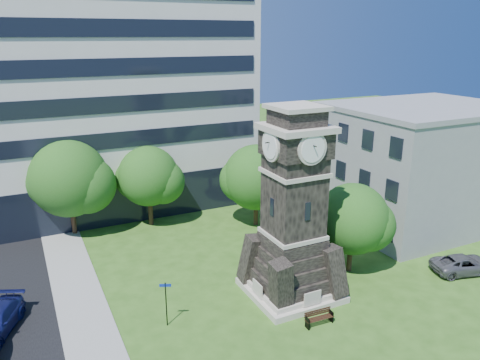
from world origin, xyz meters
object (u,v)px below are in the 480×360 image
clock_tower (293,217)px  street_sign (166,299)px  car_east_lot (464,264)px  park_bench (319,317)px

clock_tower → street_sign: (-8.32, 0.08, -3.55)m
clock_tower → street_sign: bearing=179.5°
car_east_lot → street_sign: (-20.76, 3.13, 1.09)m
clock_tower → car_east_lot: bearing=-13.8°
car_east_lot → street_sign: street_sign is taller
car_east_lot → street_sign: 21.02m
street_sign → park_bench: bearing=-1.4°
clock_tower → car_east_lot: clock_tower is taller
park_bench → street_sign: size_ratio=0.63×
clock_tower → park_bench: bearing=-96.1°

